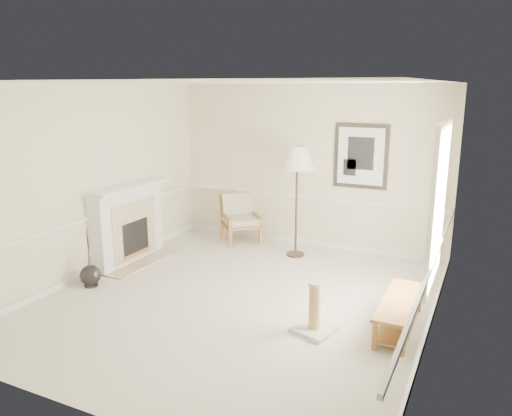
{
  "coord_description": "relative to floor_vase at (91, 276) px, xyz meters",
  "views": [
    {
      "loc": [
        2.98,
        -5.62,
        2.85
      ],
      "look_at": [
        -0.05,
        0.7,
        1.14
      ],
      "focal_mm": 35.0,
      "sensor_mm": 36.0,
      "label": 1
    }
  ],
  "objects": [
    {
      "name": "bench",
      "position": [
        4.3,
        0.59,
        0.09
      ],
      "size": [
        0.4,
        1.34,
        0.38
      ],
      "rotation": [
        0.0,
        0.0,
        0.0
      ],
      "color": "#955B30",
      "rests_on": "ground"
    },
    {
      "name": "room",
      "position": [
        2.29,
        0.59,
        1.7
      ],
      "size": [
        5.04,
        5.54,
        2.92
      ],
      "color": "beige",
      "rests_on": "ground"
    },
    {
      "name": "ground",
      "position": [
        2.15,
        0.51,
        -0.16
      ],
      "size": [
        5.5,
        5.5,
        0.0
      ],
      "primitive_type": "plane",
      "color": "silver",
      "rests_on": "ground"
    },
    {
      "name": "scratching_post",
      "position": [
        3.41,
        0.09,
        0.04
      ],
      "size": [
        0.54,
        0.54,
        0.63
      ],
      "rotation": [
        0.0,
        0.0,
        -0.27
      ],
      "color": "beige",
      "rests_on": "ground"
    },
    {
      "name": "floor_lamp",
      "position": [
        2.2,
        2.59,
        1.49
      ],
      "size": [
        0.75,
        0.75,
        1.89
      ],
      "rotation": [
        0.0,
        0.0,
        -0.33
      ],
      "color": "black",
      "rests_on": "ground"
    },
    {
      "name": "armchair",
      "position": [
        0.91,
        2.98,
        0.31
      ],
      "size": [
        0.97,
        0.97,
        0.88
      ],
      "rotation": [
        0.0,
        0.0,
        0.75
      ],
      "color": "#955B30",
      "rests_on": "ground"
    },
    {
      "name": "floor_vase",
      "position": [
        0.0,
        0.0,
        0.0
      ],
      "size": [
        0.3,
        0.3,
        0.88
      ],
      "rotation": [
        0.0,
        0.0,
        0.17
      ],
      "color": "black",
      "rests_on": "ground"
    },
    {
      "name": "fireplace",
      "position": [
        -0.19,
        1.11,
        0.48
      ],
      "size": [
        0.64,
        1.64,
        1.31
      ],
      "color": "white",
      "rests_on": "ground"
    }
  ]
}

